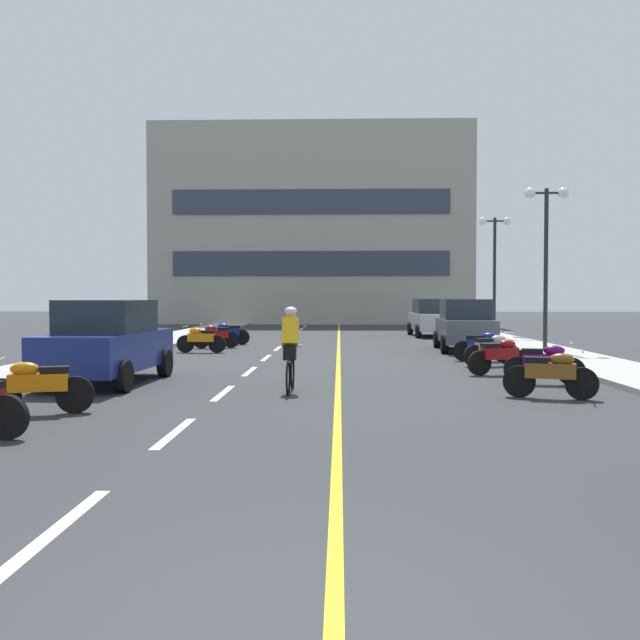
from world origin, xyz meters
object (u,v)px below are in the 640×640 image
object	(u,v)px
motorcycle_9	(216,336)
parked_car_near	(108,342)
parked_car_mid	(465,325)
street_lamp_far	(495,250)
motorcycle_2	(38,385)
motorcycle_3	(551,373)
motorcycle_10	(228,333)
motorcycle_4	(545,363)
street_lamp_mid	(546,232)
motorcycle_8	(201,339)
cyclist_rider	(290,347)
motorcycle_5	(500,355)
motorcycle_7	(483,345)
motorcycle_6	(492,349)
parked_car_far	(432,318)

from	to	relation	value
motorcycle_9	parked_car_near	bearing A→B (deg)	-92.50
parked_car_near	parked_car_mid	xyz separation A→B (m)	(9.48, 9.73, 0.00)
street_lamp_far	motorcycle_2	bearing A→B (deg)	-119.54
motorcycle_2	motorcycle_3	distance (m)	8.95
motorcycle_2	motorcycle_10	distance (m)	16.58
motorcycle_2	motorcycle_4	distance (m)	10.12
street_lamp_mid	motorcycle_8	size ratio (longest dim) A/B	3.20
cyclist_rider	parked_car_mid	bearing A→B (deg)	63.69
motorcycle_5	cyclist_rider	distance (m)	5.83
parked_car_near	motorcycle_3	world-z (taller)	parked_car_near
street_lamp_mid	motorcycle_2	xyz separation A→B (m)	(-11.77, -12.74, -3.60)
motorcycle_4	motorcycle_8	xyz separation A→B (m)	(-9.14, 8.41, 0.00)
motorcycle_9	street_lamp_mid	bearing A→B (deg)	-9.46
street_lamp_far	motorcycle_5	world-z (taller)	street_lamp_far
street_lamp_far	motorcycle_9	bearing A→B (deg)	-151.65
motorcycle_7	motorcycle_9	world-z (taller)	same
motorcycle_6	street_lamp_far	bearing A→B (deg)	77.32
motorcycle_7	motorcycle_9	distance (m)	10.16
parked_car_far	motorcycle_3	distance (m)	20.84
street_lamp_far	motorcycle_10	bearing A→B (deg)	-159.17
motorcycle_3	motorcycle_4	world-z (taller)	same
motorcycle_7	motorcycle_10	size ratio (longest dim) A/B	1.00
street_lamp_far	motorcycle_9	xyz separation A→B (m)	(-11.64, -6.28, -3.58)
street_lamp_mid	motorcycle_4	size ratio (longest dim) A/B	3.24
parked_car_far	motorcycle_10	bearing A→B (deg)	-144.83
parked_car_far	motorcycle_8	distance (m)	13.80
street_lamp_mid	motorcycle_6	distance (m)	6.48
motorcycle_9	motorcycle_4	bearing A→B (deg)	-49.42
street_lamp_mid	motorcycle_4	distance (m)	9.66
motorcycle_5	motorcycle_6	size ratio (longest dim) A/B	1.01
motorcycle_8	motorcycle_10	bearing A→B (deg)	86.11
motorcycle_2	motorcycle_8	xyz separation A→B (m)	(0.10, 12.56, 0.00)
motorcycle_4	motorcycle_10	bearing A→B (deg)	125.51
street_lamp_mid	parked_car_near	size ratio (longest dim) A/B	1.28
street_lamp_mid	parked_car_near	xyz separation A→B (m)	(-12.00, -8.70, -3.16)
motorcycle_3	motorcycle_9	world-z (taller)	same
parked_car_far	motorcycle_4	distance (m)	18.71
motorcycle_4	motorcycle_6	size ratio (longest dim) A/B	1.02
motorcycle_9	cyclist_rider	bearing A→B (deg)	-73.04
parked_car_far	motorcycle_6	distance (m)	14.73
motorcycle_9	motorcycle_10	distance (m)	1.91
parked_car_far	motorcycle_9	world-z (taller)	parked_car_far
street_lamp_far	motorcycle_2	xyz separation A→B (m)	(-11.87, -20.95, -3.58)
street_lamp_mid	motorcycle_10	xyz separation A→B (m)	(-11.40, 3.83, -3.60)
motorcycle_5	motorcycle_10	world-z (taller)	same
cyclist_rider	motorcycle_9	bearing A→B (deg)	106.96
motorcycle_5	cyclist_rider	size ratio (longest dim) A/B	0.93
motorcycle_4	motorcycle_10	size ratio (longest dim) A/B	0.99
parked_car_mid	motorcycle_3	size ratio (longest dim) A/B	2.58
motorcycle_3	motorcycle_7	world-z (taller)	same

